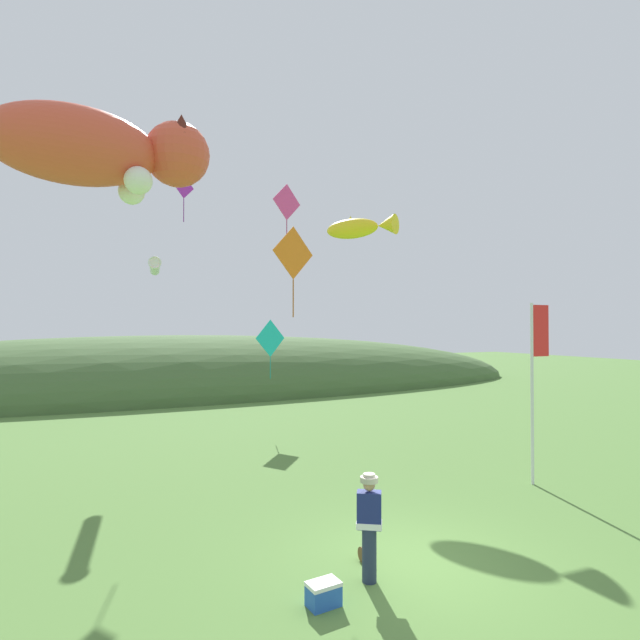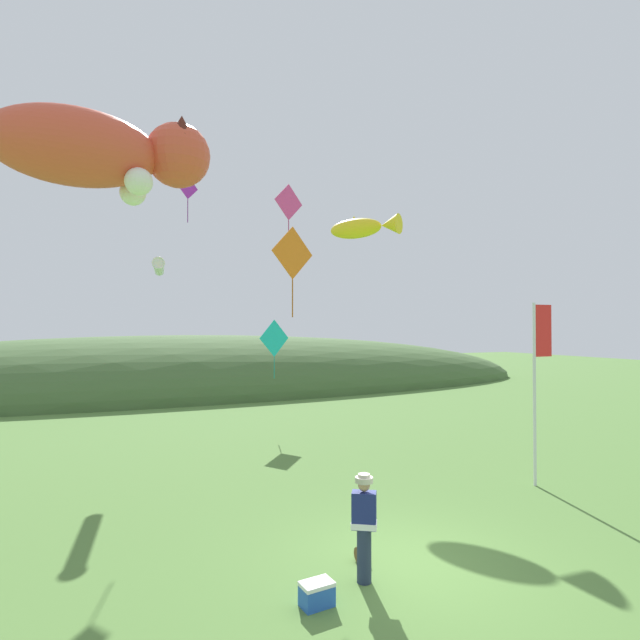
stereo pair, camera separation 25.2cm
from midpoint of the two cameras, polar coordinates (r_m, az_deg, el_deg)
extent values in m
plane|color=#517A38|center=(10.02, 9.83, -25.62)|extent=(120.00, 120.00, 0.00)
ellipsoid|color=#426033|center=(34.98, -16.18, -7.78)|extent=(55.22, 14.57, 7.44)
cylinder|color=#232D47|center=(9.13, 4.78, -25.18)|extent=(0.24, 0.24, 0.88)
cube|color=navy|center=(8.85, 4.78, -20.81)|extent=(0.47, 0.42, 0.60)
cube|color=white|center=(8.94, 4.78, -22.25)|extent=(0.49, 0.45, 0.10)
sphere|color=tan|center=(8.72, 4.77, -18.27)|extent=(0.20, 0.20, 0.20)
cylinder|color=#B2AD99|center=(8.69, 4.77, -17.71)|extent=(0.30, 0.30, 0.09)
cylinder|color=#B2AD99|center=(8.68, 4.77, -17.33)|extent=(0.20, 0.20, 0.07)
cylinder|color=olive|center=(9.91, 4.41, -25.10)|extent=(0.16, 0.20, 0.20)
cylinder|color=brown|center=(9.87, 3.96, -25.19)|extent=(0.02, 0.27, 0.27)
cylinder|color=brown|center=(9.94, 4.85, -25.01)|extent=(0.02, 0.27, 0.27)
cube|color=blue|center=(8.58, -0.56, -29.00)|extent=(0.51, 0.37, 0.30)
cube|color=white|center=(8.50, -0.56, -27.93)|extent=(0.52, 0.37, 0.06)
cylinder|color=silver|center=(14.65, 22.63, -7.74)|extent=(0.08, 0.08, 4.87)
cube|color=red|center=(14.78, 23.43, -1.12)|extent=(0.60, 0.03, 1.40)
ellipsoid|color=#E04C33|center=(13.39, -26.76, 17.38)|extent=(3.88, 2.21, 1.79)
ellipsoid|color=white|center=(13.30, -25.97, 16.05)|extent=(2.51, 1.24, 0.98)
sphere|color=#E04C33|center=(13.70, -16.54, 17.67)|extent=(1.61, 1.61, 1.61)
cone|color=#4E1A11|center=(14.31, -16.91, 19.34)|extent=(0.61, 0.61, 0.54)
cone|color=#4E1A11|center=(13.50, -16.11, 20.61)|extent=(0.61, 0.61, 0.54)
sphere|color=white|center=(13.79, -21.24, 13.51)|extent=(0.64, 0.64, 0.64)
sphere|color=white|center=(12.75, -20.60, 14.70)|extent=(0.64, 0.64, 0.64)
ellipsoid|color=yellow|center=(20.02, 3.30, 10.37)|extent=(1.96, 2.28, 0.78)
cone|color=yellow|center=(19.42, 7.25, 10.73)|extent=(1.05, 1.03, 0.78)
cone|color=yellow|center=(20.12, 3.13, 11.28)|extent=(0.51, 0.51, 0.36)
sphere|color=black|center=(20.59, 1.83, 10.24)|extent=(0.18, 0.18, 0.18)
cylinder|color=white|center=(19.21, -18.72, 5.78)|extent=(0.64, 2.62, 0.36)
torus|color=white|center=(17.93, -18.74, 6.26)|extent=(0.44, 0.11, 0.44)
cube|color=#19BFBF|center=(20.71, -6.05, -2.08)|extent=(1.44, 0.57, 1.54)
cylinder|color=black|center=(20.72, -6.06, -2.08)|extent=(0.97, 0.39, 0.02)
cube|color=#118585|center=(20.77, -6.05, -5.44)|extent=(0.03, 0.02, 0.90)
cube|color=purple|center=(20.37, -15.65, 14.47)|extent=(0.83, 0.40, 0.90)
cylinder|color=black|center=(20.38, -15.66, 14.46)|extent=(0.56, 0.27, 0.02)
cube|color=#6B1A7C|center=(20.15, -15.67, 11.99)|extent=(0.03, 0.02, 0.90)
cube|color=#E53F8C|center=(15.96, -4.28, 13.30)|extent=(1.07, 0.42, 1.13)
cylinder|color=black|center=(15.97, -4.30, 13.29)|extent=(0.72, 0.29, 0.02)
cube|color=#A02C62|center=(15.74, -4.29, 9.71)|extent=(0.03, 0.02, 0.90)
cube|color=orange|center=(11.91, -3.69, 7.67)|extent=(1.19, 0.44, 1.25)
cylinder|color=black|center=(11.92, -3.71, 7.67)|extent=(0.80, 0.30, 0.02)
cube|color=#A95011|center=(11.80, -3.69, 2.50)|extent=(0.03, 0.02, 0.90)
camera|label=1|loc=(0.13, -90.57, 0.01)|focal=28.00mm
camera|label=2|loc=(0.13, 89.43, -0.01)|focal=28.00mm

